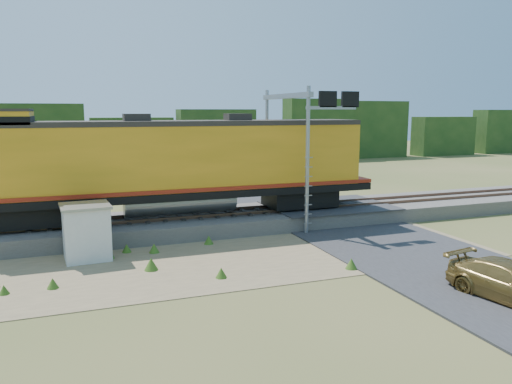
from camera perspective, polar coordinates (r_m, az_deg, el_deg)
name	(u,v)px	position (r m, az deg, el deg)	size (l,w,h in m)	color
ground	(250,259)	(21.60, -0.66, -7.71)	(140.00, 140.00, 0.00)	#475123
ballast	(213,222)	(27.04, -4.94, -3.39)	(70.00, 5.00, 0.80)	slate
rails	(213,213)	(26.94, -4.95, -2.39)	(70.00, 1.54, 0.16)	brown
dirt_shoulder	(202,261)	(21.50, -6.18, -7.80)	(26.00, 8.00, 0.03)	#8C7754
road	(379,239)	(25.32, 13.92, -5.23)	(7.00, 66.00, 0.86)	#38383A
tree_line_north	(137,140)	(57.97, -13.45, 5.81)	(130.00, 3.00, 6.50)	#1A3814
weed_clumps	(169,267)	(20.84, -9.96, -8.49)	(15.00, 6.20, 0.56)	#3A5F1B
locomotive	(174,163)	(26.07, -9.37, 3.28)	(21.10, 3.22, 5.44)	black
shed	(86,232)	(22.53, -18.81, -4.31)	(2.16, 2.16, 2.39)	silver
signal_gantry	(297,124)	(27.35, 4.74, 7.79)	(2.99, 6.20, 7.53)	gray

